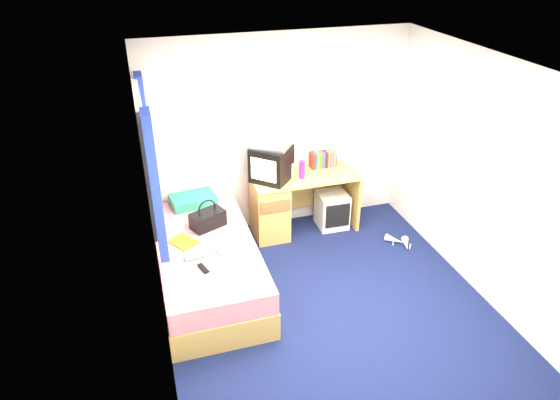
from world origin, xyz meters
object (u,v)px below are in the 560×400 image
object	(u,v)px
desk	(283,203)
colour_swatch_fan	(219,271)
aerosol_can	(292,171)
pillow	(193,200)
remote_control	(203,268)
crt_tv	(271,164)
storage_cube	(332,210)
white_heels	(400,242)
water_bottle	(195,255)
pink_water_bottle	(302,170)
vcr	(271,144)
picture_frame	(333,160)
bed	(208,265)
handbag	(208,219)
towel	(232,246)
magazine	(183,242)

from	to	relation	value
desk	colour_swatch_fan	bearing A→B (deg)	-128.10
desk	aerosol_can	world-z (taller)	aerosol_can
pillow	remote_control	xyz separation A→B (m)	(-0.09, -1.28, -0.04)
pillow	desk	distance (m)	1.09
desk	crt_tv	distance (m)	0.57
storage_cube	white_heels	bearing A→B (deg)	-44.98
desk	water_bottle	world-z (taller)	desk
aerosol_can	water_bottle	distance (m)	1.68
remote_control	pink_water_bottle	bearing A→B (deg)	22.93
water_bottle	colour_swatch_fan	xyz separation A→B (m)	(0.18, -0.28, -0.03)
storage_cube	aerosol_can	bearing A→B (deg)	179.23
remote_control	white_heels	size ratio (longest dim) A/B	0.45
pillow	vcr	world-z (taller)	vcr
picture_frame	aerosol_can	size ratio (longest dim) A/B	0.75
storage_cube	remote_control	bearing A→B (deg)	-145.16
crt_tv	picture_frame	distance (m)	0.88
picture_frame	desk	bearing A→B (deg)	176.26
bed	pink_water_bottle	xyz separation A→B (m)	(1.29, 0.73, 0.59)
pillow	pink_water_bottle	distance (m)	1.32
aerosol_can	remote_control	xyz separation A→B (m)	(-1.27, -1.21, -0.29)
handbag	white_heels	bearing A→B (deg)	-28.76
crt_tv	water_bottle	size ratio (longest dim) A/B	2.83
bed	aerosol_can	size ratio (longest dim) A/B	10.65
pink_water_bottle	aerosol_can	world-z (taller)	pink_water_bottle
towel	white_heels	bearing A→B (deg)	7.91
picture_frame	colour_swatch_fan	bearing A→B (deg)	-157.04
pink_water_bottle	magazine	size ratio (longest dim) A/B	0.76
magazine	storage_cube	bearing A→B (deg)	19.32
bed	pink_water_bottle	world-z (taller)	pink_water_bottle
picture_frame	remote_control	xyz separation A→B (m)	(-1.88, -1.41, -0.27)
water_bottle	white_heels	bearing A→B (deg)	7.48
desk	remote_control	size ratio (longest dim) A/B	8.12
storage_cube	crt_tv	bearing A→B (deg)	178.43
pillow	desk	bearing A→B (deg)	-2.72
towel	magazine	xyz separation A→B (m)	(-0.45, 0.28, -0.04)
remote_control	aerosol_can	bearing A→B (deg)	26.50
magazine	white_heels	distance (m)	2.61
pink_water_bottle	water_bottle	xyz separation A→B (m)	(-1.43, -0.96, -0.28)
picture_frame	colour_swatch_fan	xyz separation A→B (m)	(-1.74, -1.49, -0.27)
desk	magazine	size ratio (longest dim) A/B	4.64
water_bottle	remote_control	distance (m)	0.21
pink_water_bottle	towel	distance (m)	1.44
pillow	magazine	bearing A→B (deg)	-105.63
picture_frame	colour_swatch_fan	distance (m)	2.31
storage_cube	white_heels	xyz separation A→B (m)	(0.63, -0.66, -0.19)
towel	water_bottle	xyz separation A→B (m)	(-0.37, -0.03, -0.01)
storage_cube	towel	distance (m)	1.80
pink_water_bottle	remote_control	world-z (taller)	pink_water_bottle
water_bottle	pink_water_bottle	bearing A→B (deg)	34.01
water_bottle	towel	bearing A→B (deg)	5.00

